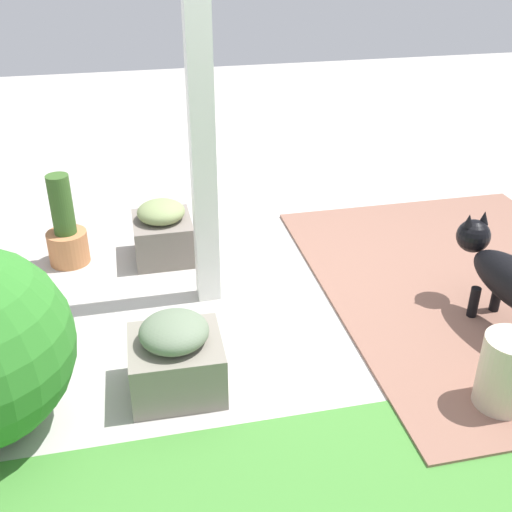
# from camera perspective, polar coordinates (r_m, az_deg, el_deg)

# --- Properties ---
(ground_plane) EXTENTS (12.00, 12.00, 0.00)m
(ground_plane) POSITION_cam_1_polar(r_m,az_deg,el_deg) (3.66, 2.49, -3.32)
(ground_plane) COLOR #B5AFA9
(brick_path) EXTENTS (1.80, 2.40, 0.02)m
(brick_path) POSITION_cam_1_polar(r_m,az_deg,el_deg) (3.92, 19.59, -2.66)
(brick_path) COLOR #895F4E
(brick_path) RESTS_ON ground
(porch_pillar) EXTENTS (0.13, 0.13, 2.14)m
(porch_pillar) POSITION_cam_1_polar(r_m,az_deg,el_deg) (3.20, -5.07, 12.80)
(porch_pillar) COLOR white
(porch_pillar) RESTS_ON ground
(stone_planter_nearest) EXTENTS (0.36, 0.40, 0.39)m
(stone_planter_nearest) POSITION_cam_1_polar(r_m,az_deg,el_deg) (3.99, -8.54, 2.18)
(stone_planter_nearest) COLOR slate
(stone_planter_nearest) RESTS_ON ground
(stone_planter_mid) EXTENTS (0.43, 0.40, 0.39)m
(stone_planter_mid) POSITION_cam_1_polar(r_m,az_deg,el_deg) (2.89, -7.33, -9.17)
(stone_planter_mid) COLOR gray
(stone_planter_mid) RESTS_ON ground
(terracotta_pot_tall) EXTENTS (0.25, 0.25, 0.59)m
(terracotta_pot_tall) POSITION_cam_1_polar(r_m,az_deg,el_deg) (4.04, -17.00, 2.06)
(terracotta_pot_tall) COLOR #BB7548
(terracotta_pot_tall) RESTS_ON ground
(dog) EXTENTS (0.32, 0.80, 0.55)m
(dog) POSITION_cam_1_polar(r_m,az_deg,el_deg) (3.43, 22.33, -1.93)
(dog) COLOR black
(dog) RESTS_ON ground
(ceramic_urn) EXTENTS (0.24, 0.24, 0.37)m
(ceramic_urn) POSITION_cam_1_polar(r_m,az_deg,el_deg) (2.99, 21.87, -9.94)
(ceramic_urn) COLOR beige
(ceramic_urn) RESTS_ON ground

